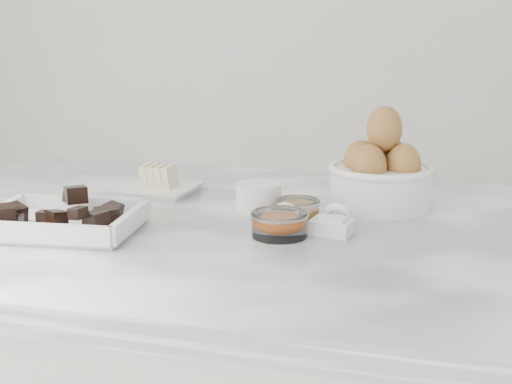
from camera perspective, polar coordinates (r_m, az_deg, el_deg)
marble_slab at (r=1.14m, az=-1.37°, el=-3.21°), size 1.20×0.80×0.04m
chocolate_dish at (r=1.11m, az=-15.19°, el=-1.84°), size 0.24×0.19×0.06m
butter_plate at (r=1.32m, az=-7.70°, el=0.69°), size 0.13×0.13×0.05m
sugar_ramekin at (r=1.19m, az=0.20°, el=-0.30°), size 0.08×0.08×0.05m
egg_bowl at (r=1.22m, az=9.97°, el=1.38°), size 0.18×0.18×0.17m
honey_bowl at (r=1.14m, az=3.38°, el=-1.33°), size 0.07×0.07×0.03m
zest_bowl at (r=1.04m, az=1.90°, el=-2.50°), size 0.09×0.09×0.04m
vanilla_spoon at (r=1.10m, az=2.31°, el=-2.15°), size 0.05×0.06×0.04m
salt_spoon at (r=1.07m, az=6.22°, el=-2.48°), size 0.07×0.08×0.05m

